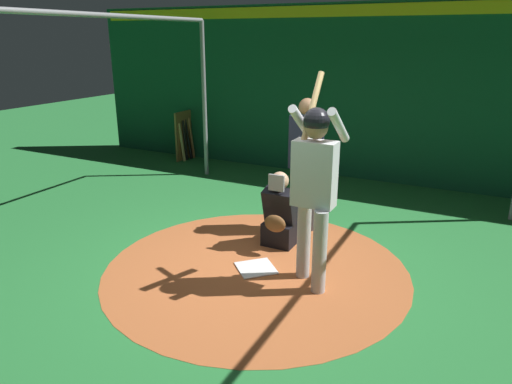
{
  "coord_description": "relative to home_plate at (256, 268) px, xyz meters",
  "views": [
    {
      "loc": [
        4.4,
        2.23,
        2.59
      ],
      "look_at": [
        0.0,
        0.0,
        0.95
      ],
      "focal_mm": 32.99,
      "sensor_mm": 36.0,
      "label": 1
    }
  ],
  "objects": [
    {
      "name": "ground_plane",
      "position": [
        0.0,
        0.0,
        -0.01
      ],
      "size": [
        27.78,
        27.78,
        0.0
      ],
      "primitive_type": "plane",
      "color": "#287A38"
    },
    {
      "name": "dirt_circle",
      "position": [
        0.0,
        0.0,
        -0.01
      ],
      "size": [
        3.53,
        3.53,
        0.01
      ],
      "primitive_type": "cylinder",
      "color": "#B76033",
      "rests_on": "ground"
    },
    {
      "name": "home_plate",
      "position": [
        0.0,
        0.0,
        0.0
      ],
      "size": [
        0.59,
        0.59,
        0.01
      ],
      "primitive_type": "cube",
      "rotation": [
        0.0,
        0.0,
        0.79
      ],
      "color": "white",
      "rests_on": "dirt_circle"
    },
    {
      "name": "batter",
      "position": [
        0.02,
        0.68,
        1.18
      ],
      "size": [
        0.68,
        0.49,
        2.24
      ],
      "color": "#BCBCC0",
      "rests_on": "ground"
    },
    {
      "name": "catcher",
      "position": [
        -0.75,
        -0.03,
        0.38
      ],
      "size": [
        0.58,
        0.4,
        0.99
      ],
      "color": "black",
      "rests_on": "ground"
    },
    {
      "name": "umpire",
      "position": [
        -1.4,
        0.04,
        1.02
      ],
      "size": [
        0.23,
        0.49,
        1.83
      ],
      "color": "#4C4C51",
      "rests_on": "ground"
    },
    {
      "name": "back_wall",
      "position": [
        -4.27,
        0.0,
        1.58
      ],
      "size": [
        0.22,
        11.78,
        3.16
      ],
      "color": "#145133",
      "rests_on": "ground"
    },
    {
      "name": "cage_frame",
      "position": [
        0.0,
        0.0,
        2.07
      ],
      "size": [
        6.32,
        5.43,
        2.89
      ],
      "color": "gray",
      "rests_on": "ground"
    },
    {
      "name": "bat_rack",
      "position": [
        -4.03,
        -3.73,
        0.48
      ],
      "size": [
        0.82,
        0.19,
        1.05
      ],
      "color": "olive",
      "rests_on": "ground"
    }
  ]
}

